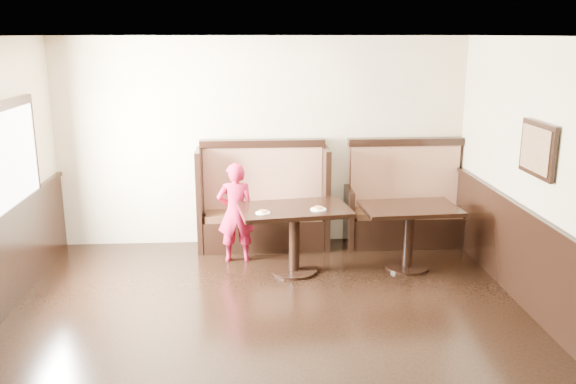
{
  "coord_description": "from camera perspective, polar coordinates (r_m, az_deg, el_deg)",
  "views": [
    {
      "loc": [
        -0.18,
        -4.63,
        2.82
      ],
      "look_at": [
        0.27,
        2.35,
        1.0
      ],
      "focal_mm": 38.0,
      "sensor_mm": 36.0,
      "label": 1
    }
  ],
  "objects": [
    {
      "name": "child",
      "position": [
        7.7,
        -4.91,
        -1.92
      ],
      "size": [
        0.48,
        0.33,
        1.28
      ],
      "primitive_type": "imported",
      "rotation": [
        0.0,
        0.0,
        3.18
      ],
      "color": "#A81132",
      "rests_on": "ground"
    },
    {
      "name": "table_neighbor",
      "position": [
        7.58,
        11.26,
        -2.78
      ],
      "size": [
        1.19,
        0.82,
        0.8
      ],
      "rotation": [
        0.0,
        0.0,
        0.06
      ],
      "color": "black",
      "rests_on": "ground"
    },
    {
      "name": "booth_neighbor",
      "position": [
        8.54,
        10.89,
        -1.6
      ],
      "size": [
        1.65,
        0.72,
        1.45
      ],
      "color": "black",
      "rests_on": "ground"
    },
    {
      "name": "pizza_plate_left",
      "position": [
        7.02,
        -2.37,
        -1.89
      ],
      "size": [
        0.17,
        0.17,
        0.03
      ],
      "color": "white",
      "rests_on": "table_main"
    },
    {
      "name": "pizza_plate_right",
      "position": [
        7.16,
        2.85,
        -1.56
      ],
      "size": [
        0.19,
        0.19,
        0.03
      ],
      "color": "white",
      "rests_on": "table_main"
    },
    {
      "name": "room_shell",
      "position": [
        5.37,
        -4.74,
        -9.11
      ],
      "size": [
        7.0,
        7.0,
        7.0
      ],
      "color": "beige",
      "rests_on": "ground"
    },
    {
      "name": "booth_main",
      "position": [
        8.26,
        -2.32,
        -1.56
      ],
      "size": [
        1.75,
        0.72,
        1.45
      ],
      "color": "black",
      "rests_on": "ground"
    },
    {
      "name": "ground",
      "position": [
        5.43,
        -1.34,
        -16.74
      ],
      "size": [
        7.0,
        7.0,
        0.0
      ],
      "primitive_type": "plane",
      "color": "black",
      "rests_on": "ground"
    },
    {
      "name": "table_main",
      "position": [
        7.3,
        0.6,
        -2.9
      ],
      "size": [
        1.38,
        0.97,
        0.82
      ],
      "rotation": [
        0.0,
        0.0,
        0.14
      ],
      "color": "black",
      "rests_on": "ground"
    }
  ]
}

